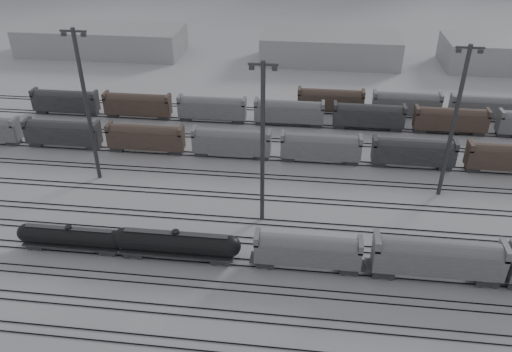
# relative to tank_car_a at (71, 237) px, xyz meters

# --- Properties ---
(ground) EXTENTS (900.00, 900.00, 0.00)m
(ground) POSITION_rel_tank_car_a_xyz_m (27.27, -1.00, -2.27)
(ground) COLOR silver
(ground) RESTS_ON ground
(tracks) EXTENTS (220.00, 71.50, 0.16)m
(tracks) POSITION_rel_tank_car_a_xyz_m (27.27, 16.50, -2.19)
(tracks) COLOR black
(tracks) RESTS_ON ground
(tank_car_a) EXTENTS (15.91, 2.65, 3.93)m
(tank_car_a) POSITION_rel_tank_car_a_xyz_m (0.00, 0.00, 0.00)
(tank_car_a) COLOR #252528
(tank_car_a) RESTS_ON ground
(tank_car_b) EXTENTS (18.19, 3.03, 4.49)m
(tank_car_b) POSITION_rel_tank_car_a_xyz_m (15.57, 0.00, 0.33)
(tank_car_b) COLOR #252528
(tank_car_b) RESTS_ON ground
(hopper_car_a) EXTENTS (14.44, 2.87, 5.17)m
(hopper_car_a) POSITION_rel_tank_car_a_xyz_m (33.78, 0.00, 0.92)
(hopper_car_a) COLOR #252528
(hopper_car_a) RESTS_ON ground
(hopper_car_b) EXTENTS (16.87, 3.35, 6.03)m
(hopper_car_b) POSITION_rel_tank_car_a_xyz_m (50.78, 0.00, 1.45)
(hopper_car_b) COLOR #252528
(hopper_car_b) RESTS_ON ground
(light_mast_b) EXTENTS (4.28, 0.69, 26.77)m
(light_mast_b) POSITION_rel_tank_car_a_xyz_m (-4.21, 20.25, 11.93)
(light_mast_b) COLOR #39393B
(light_mast_b) RESTS_ON ground
(light_mast_c) EXTENTS (4.10, 0.66, 25.64)m
(light_mast_c) POSITION_rel_tank_car_a_xyz_m (26.39, 10.85, 11.33)
(light_mast_c) COLOR #39393B
(light_mast_c) RESTS_ON ground
(light_mast_d) EXTENTS (4.12, 0.66, 25.77)m
(light_mast_d) POSITION_rel_tank_car_a_xyz_m (55.57, 21.89, 11.40)
(light_mast_d) COLOR #39393B
(light_mast_d) RESTS_ON ground
(bg_string_near) EXTENTS (151.00, 3.00, 5.60)m
(bg_string_near) POSITION_rel_tank_car_a_xyz_m (35.27, 31.00, 0.53)
(bg_string_near) COLOR slate
(bg_string_near) RESTS_ON ground
(bg_string_mid) EXTENTS (151.00, 3.00, 5.60)m
(bg_string_mid) POSITION_rel_tank_car_a_xyz_m (45.27, 47.00, 0.53)
(bg_string_mid) COLOR #252528
(bg_string_mid) RESTS_ON ground
(bg_string_far) EXTENTS (66.00, 3.00, 5.60)m
(bg_string_far) POSITION_rel_tank_car_a_xyz_m (62.77, 55.00, 0.53)
(bg_string_far) COLOR brown
(bg_string_far) RESTS_ON ground
(warehouse_left) EXTENTS (50.00, 18.00, 8.00)m
(warehouse_left) POSITION_rel_tank_car_a_xyz_m (-32.73, 94.00, 1.73)
(warehouse_left) COLOR #A3A3A5
(warehouse_left) RESTS_ON ground
(warehouse_mid) EXTENTS (40.00, 18.00, 8.00)m
(warehouse_mid) POSITION_rel_tank_car_a_xyz_m (37.27, 94.00, 1.73)
(warehouse_mid) COLOR #A3A3A5
(warehouse_mid) RESTS_ON ground
(warehouse_right) EXTENTS (35.00, 18.00, 8.00)m
(warehouse_right) POSITION_rel_tank_car_a_xyz_m (87.27, 94.00, 1.73)
(warehouse_right) COLOR #A3A3A5
(warehouse_right) RESTS_ON ground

